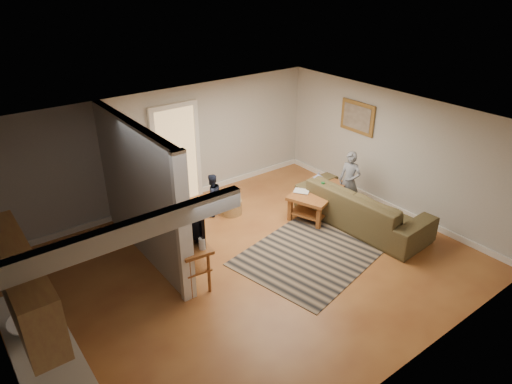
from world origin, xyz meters
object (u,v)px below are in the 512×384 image
Objects in this scene: sofa at (360,224)px; toddler at (213,215)px; child at (347,208)px; coffee_table at (318,194)px; speaker_left at (190,256)px; toy_basket at (231,206)px; tv_console at (186,240)px; speaker_right at (156,228)px.

sofa is 3.04m from toddler.
child is 2.89m from toddler.
speaker_left is at bearing -170.77° from coffee_table.
toddler is (-0.35, 0.16, -0.17)m from toy_basket.
tv_console reaches higher than speaker_right.
toy_basket is 0.42m from toddler.
tv_console is 1.04m from speaker_right.
toy_basket is (1.86, 0.35, -0.30)m from speaker_right.
toddler is at bearing 63.59° from speaker_left.
coffee_table reaches higher than toy_basket.
tv_console is (-3.29, -0.32, 0.30)m from coffee_table.
speaker_left is 2.45× the size of toy_basket.
speaker_right is 1.66m from toddler.
sofa is at bearing 136.55° from toddler.
coffee_table is at bearing 16.77° from sofa.
child is (0.30, 0.63, 0.00)m from sofa.
speaker_right is 0.74× the size of child.
child is at bearing 11.21° from speaker_right.
tv_console is at bearing -174.40° from coffee_table.
speaker_right is at bearing 62.85° from sofa.
toy_basket is (-1.84, 1.95, 0.17)m from sofa.
speaker_left is 0.89× the size of child.
speaker_right is 1.92m from toy_basket.
coffee_table is 3.41m from speaker_left.
speaker_left is at bearing -98.95° from tv_console.
speaker_right is 1.02× the size of toddler.
tv_console is 2.32m from toy_basket.
speaker_right is (-3.36, 0.69, 0.06)m from coffee_table.
sofa is 2.93× the size of toddler.
child is at bearing 18.31° from speaker_left.
speaker_right reaches higher than child.
speaker_right is at bearing 168.46° from coffee_table.
coffee_table is 3.43m from speaker_right.
child is at bearing -29.32° from sofa.
sofa is at bearing -69.36° from coffee_table.
coffee_table is 1.84m from toy_basket.
coffee_table is at bearing 12.40° from tv_console.
toddler is at bearing 53.31° from tv_console.
tv_console is 1.02× the size of child.
toddler is at bearing 43.54° from speaker_right.
coffee_table is (-0.34, 0.91, 0.42)m from sofa.
toddler reaches higher than toy_basket.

